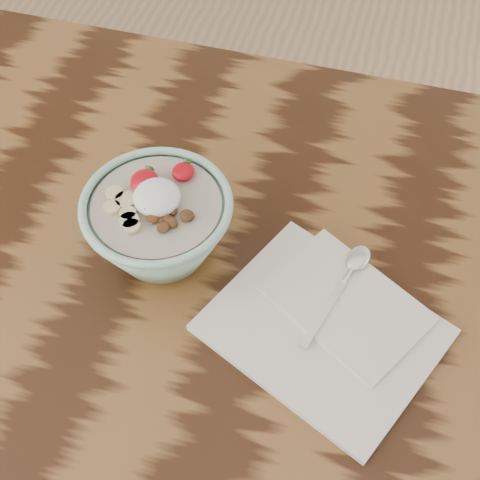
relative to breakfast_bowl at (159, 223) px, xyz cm
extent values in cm
cube|color=black|center=(-6.28, 2.94, -9.15)|extent=(160.00, 90.00, 4.00)
cylinder|color=#9ACFB8|center=(0.01, -0.03, -6.49)|extent=(9.24, 9.24, 1.32)
torus|color=#9ACFB8|center=(0.01, -0.03, 4.29)|extent=(21.01, 21.01, 1.21)
cylinder|color=beige|center=(0.01, -0.03, 3.63)|extent=(17.82, 17.82, 1.10)
ellipsoid|color=white|center=(0.15, 0.30, 5.42)|extent=(6.44, 6.44, 3.54)
ellipsoid|color=#AB0713|center=(-2.51, 2.65, 5.26)|extent=(3.91, 4.30, 2.15)
cone|color=#286623|center=(-2.51, 4.41, 5.56)|extent=(1.40, 1.03, 1.52)
ellipsoid|color=#AB0713|center=(1.97, 5.92, 5.04)|extent=(3.13, 3.44, 1.72)
cone|color=#286623|center=(1.97, 7.32, 5.34)|extent=(1.40, 1.03, 1.52)
cylinder|color=beige|center=(-4.07, -0.65, 4.58)|extent=(2.85, 2.85, 0.70)
cylinder|color=beige|center=(-5.94, 0.02, 4.58)|extent=(2.50, 2.50, 0.70)
cylinder|color=beige|center=(-1.69, -4.66, 4.58)|extent=(2.32, 2.32, 0.70)
cylinder|color=beige|center=(-2.32, -3.87, 4.58)|extent=(2.68, 2.68, 0.70)
cylinder|color=beige|center=(-5.35, -2.34, 4.58)|extent=(2.29, 2.29, 0.70)
cylinder|color=beige|center=(-2.95, -2.79, 4.58)|extent=(2.28, 2.28, 0.70)
ellipsoid|color=brown|center=(1.44, -1.90, 4.89)|extent=(2.14, 2.43, 1.06)
ellipsoid|color=brown|center=(2.45, -3.84, 4.83)|extent=(2.38, 2.44, 1.03)
ellipsoid|color=brown|center=(2.67, -0.80, 4.75)|extent=(2.15, 2.17, 1.06)
ellipsoid|color=brown|center=(2.24, -0.27, 4.72)|extent=(1.90, 1.83, 1.10)
ellipsoid|color=brown|center=(2.47, -2.32, 4.72)|extent=(1.95, 1.98, 1.13)
ellipsoid|color=brown|center=(0.77, -2.17, 4.71)|extent=(1.87, 1.90, 0.79)
ellipsoid|color=brown|center=(1.54, -2.57, 4.65)|extent=(1.44, 1.57, 0.82)
ellipsoid|color=brown|center=(4.83, -1.16, 4.84)|extent=(2.46, 2.39, 1.29)
ellipsoid|color=brown|center=(0.60, -2.70, 4.88)|extent=(2.33, 2.21, 1.42)
ellipsoid|color=brown|center=(3.27, -2.79, 4.83)|extent=(2.39, 2.32, 1.02)
cylinder|color=#49933E|center=(-0.58, 1.66, 6.18)|extent=(0.99, 0.85, 0.22)
cylinder|color=#49933E|center=(-0.22, -0.15, 6.18)|extent=(1.05, 0.90, 0.22)
cylinder|color=#49933E|center=(-0.30, 2.24, 6.18)|extent=(1.05, 1.65, 0.24)
cylinder|color=#49933E|center=(-2.09, 1.51, 6.18)|extent=(1.15, 0.27, 0.22)
cylinder|color=#49933E|center=(0.00, 0.61, 6.18)|extent=(0.31, 1.16, 0.22)
cylinder|color=#49933E|center=(0.30, -1.89, 6.18)|extent=(1.72, 0.84, 0.24)
cylinder|color=#49933E|center=(1.95, 0.28, 6.18)|extent=(0.23, 1.17, 0.22)
cylinder|color=#49933E|center=(1.44, -0.34, 6.18)|extent=(1.20, 1.37, 0.24)
cylinder|color=#49933E|center=(-0.84, 0.12, 6.18)|extent=(1.49, 0.80, 0.23)
cylinder|color=#49933E|center=(-0.69, 1.50, 6.18)|extent=(0.91, 0.97, 0.22)
cylinder|color=#49933E|center=(-0.70, -1.97, 6.18)|extent=(0.79, 1.35, 0.23)
cylinder|color=#49933E|center=(-0.20, -1.92, 6.18)|extent=(0.84, 0.97, 0.22)
cylinder|color=#49933E|center=(0.19, -1.64, 6.18)|extent=(1.28, 0.25, 0.22)
cube|color=silver|center=(25.45, -6.76, -6.59)|extent=(36.22, 33.46, 1.12)
cube|color=silver|center=(27.69, -2.28, -5.70)|extent=(25.70, 23.33, 0.67)
cube|color=silver|center=(25.04, -5.06, -5.18)|extent=(4.54, 11.89, 0.37)
cylinder|color=silver|center=(27.21, 2.22, -4.99)|extent=(1.60, 3.22, 0.73)
ellipsoid|color=silver|center=(28.07, 5.12, -4.86)|extent=(4.45, 5.53, 1.00)
camera|label=1|loc=(26.14, -51.94, 74.33)|focal=50.00mm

